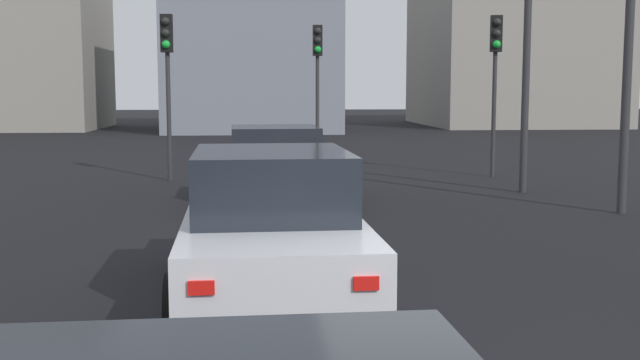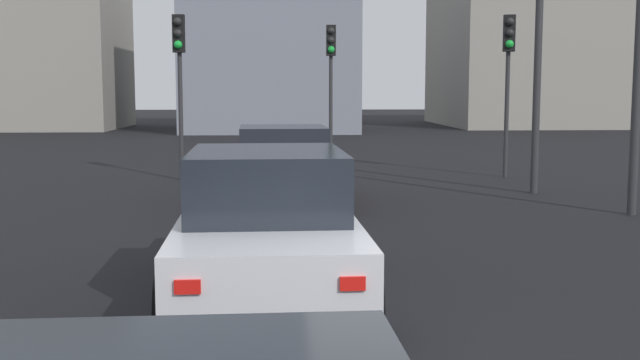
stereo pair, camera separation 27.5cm
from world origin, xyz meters
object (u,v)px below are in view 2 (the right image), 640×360
(car_white_right_second, at_px, (267,228))
(traffic_light_far_left, at_px, (179,62))
(traffic_light_near_right, at_px, (508,61))
(traffic_light_near_left, at_px, (331,64))
(car_maroon_right_lead, at_px, (283,165))

(car_white_right_second, xyz_separation_m, traffic_light_far_left, (11.02, 2.30, 2.11))
(traffic_light_far_left, bearing_deg, traffic_light_near_right, 94.46)
(car_white_right_second, relative_size, traffic_light_near_right, 1.16)
(traffic_light_near_left, height_order, traffic_light_near_right, traffic_light_near_left)
(traffic_light_near_right, xyz_separation_m, traffic_light_far_left, (-0.20, 8.13, -0.04))
(traffic_light_near_right, height_order, traffic_light_far_left, traffic_light_near_right)
(car_maroon_right_lead, height_order, traffic_light_near_right, traffic_light_near_right)
(car_white_right_second, xyz_separation_m, traffic_light_near_right, (11.22, -5.83, 2.15))
(car_maroon_right_lead, xyz_separation_m, traffic_light_near_left, (7.95, -1.46, 2.23))
(traffic_light_near_right, relative_size, traffic_light_far_left, 1.01)
(car_white_right_second, xyz_separation_m, traffic_light_near_left, (15.17, -1.64, 2.19))
(car_white_right_second, height_order, traffic_light_far_left, traffic_light_far_left)
(car_white_right_second, relative_size, traffic_light_far_left, 1.17)
(car_maroon_right_lead, height_order, traffic_light_far_left, traffic_light_far_left)
(car_white_right_second, height_order, traffic_light_near_left, traffic_light_near_left)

